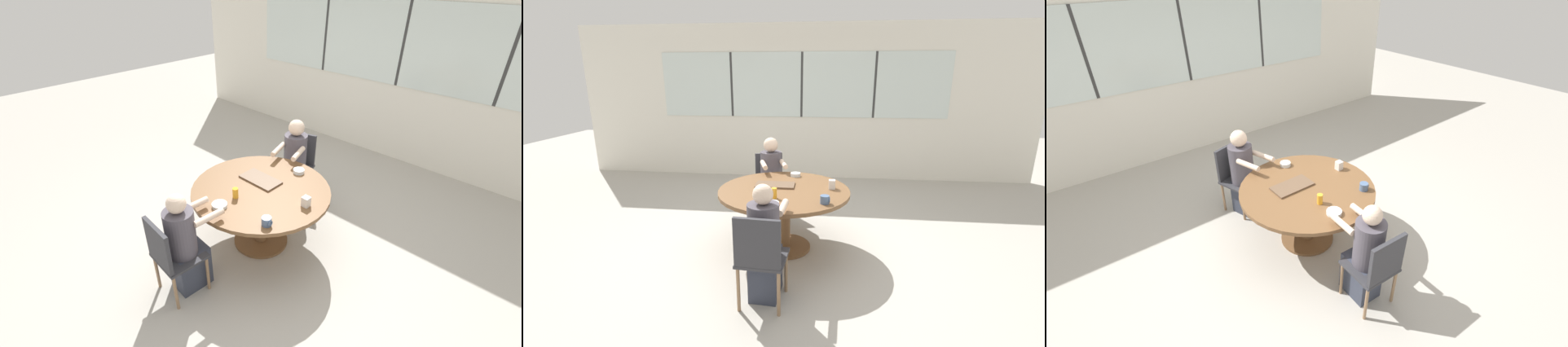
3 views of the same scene
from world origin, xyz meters
TOP-DOWN VIEW (x-y plane):
  - ground_plane at (0.00, 0.00)m, footprint 16.00×16.00m
  - wall_back_with_windows at (0.00, 2.95)m, footprint 8.40×0.08m
  - dining_table at (0.00, 0.00)m, footprint 1.44×1.44m
  - chair_for_woman_green_shirt at (-0.08, -1.09)m, footprint 0.43×0.43m
  - chair_for_man_blue_shirt at (-0.32, 1.04)m, footprint 0.50×0.50m
  - person_woman_green_shirt at (-0.06, -0.92)m, footprint 0.32×0.53m
  - person_man_blue_shirt at (-0.27, 0.89)m, footprint 0.42×0.57m
  - food_tray_dark at (-0.11, 0.11)m, footprint 0.44×0.23m
  - coffee_mug at (0.44, -0.39)m, footprint 0.10×0.09m
  - juice_glass at (-0.07, -0.29)m, footprint 0.06×0.06m
  - milk_carton_small at (0.52, 0.08)m, footprint 0.07×0.07m
  - bowl_white_shallow at (0.09, 0.52)m, footprint 0.12×0.12m
  - bowl_cereal at (-0.07, -0.50)m, footprint 0.15×0.15m

SIDE VIEW (x-z plane):
  - ground_plane at x=0.00m, z-range 0.00..0.00m
  - person_woman_green_shirt at x=-0.06m, z-range -0.05..1.01m
  - chair_for_woman_green_shirt at x=-0.08m, z-range 0.08..0.93m
  - chair_for_man_blue_shirt at x=-0.32m, z-range 0.08..0.93m
  - person_man_blue_shirt at x=-0.27m, z-range -0.05..1.06m
  - dining_table at x=0.00m, z-range 0.22..0.92m
  - food_tray_dark at x=-0.11m, z-range 0.70..0.72m
  - bowl_cereal at x=-0.07m, z-range 0.70..0.74m
  - bowl_white_shallow at x=0.09m, z-range 0.70..0.75m
  - coffee_mug at x=0.44m, z-range 0.70..0.79m
  - milk_carton_small at x=0.52m, z-range 0.70..0.80m
  - juice_glass at x=-0.07m, z-range 0.70..0.81m
  - wall_back_with_windows at x=0.00m, z-range 0.03..2.83m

